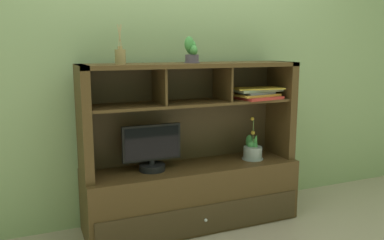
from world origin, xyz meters
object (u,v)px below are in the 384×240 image
at_px(magazine_stack_left, 258,94).
at_px(diffuser_bottle, 120,56).
at_px(potted_orchid, 253,153).
at_px(potted_fern, 252,149).
at_px(tv_monitor, 152,150).
at_px(media_console, 192,177).
at_px(potted_succulent, 192,52).

xyz_separation_m(magazine_stack_left, diffuser_bottle, (-1.04, 0.02, 0.29)).
bearing_deg(potted_orchid, potted_fern, 69.43).
height_order(potted_fern, magazine_stack_left, magazine_stack_left).
bearing_deg(tv_monitor, diffuser_bottle, -176.53).
relative_size(media_console, potted_orchid, 4.77).
bearing_deg(diffuser_bottle, tv_monitor, 3.47).
xyz_separation_m(media_console, potted_succulent, (-0.00, -0.01, 0.93)).
xyz_separation_m(tv_monitor, diffuser_bottle, (-0.21, -0.01, 0.66)).
bearing_deg(diffuser_bottle, potted_fern, 0.24).
xyz_separation_m(potted_orchid, diffuser_bottle, (-1.02, 0.02, 0.75)).
xyz_separation_m(potted_orchid, potted_fern, (0.01, 0.02, 0.02)).
bearing_deg(magazine_stack_left, tv_monitor, 177.65).
bearing_deg(potted_succulent, diffuser_bottle, -176.74).
bearing_deg(diffuser_bottle, magazine_stack_left, -1.20).
relative_size(tv_monitor, potted_orchid, 1.26).
height_order(potted_orchid, magazine_stack_left, magazine_stack_left).
xyz_separation_m(potted_orchid, potted_succulent, (-0.50, 0.05, 0.78)).
height_order(tv_monitor, diffuser_bottle, diffuser_bottle).
relative_size(magazine_stack_left, potted_succulent, 2.13).
bearing_deg(magazine_stack_left, media_console, 173.74).
bearing_deg(potted_fern, magazine_stack_left, -53.75).
height_order(tv_monitor, potted_orchid, potted_orchid).
relative_size(potted_orchid, magazine_stack_left, 0.85).
xyz_separation_m(media_console, potted_fern, (0.50, -0.03, 0.17)).
bearing_deg(magazine_stack_left, potted_succulent, 174.42).
bearing_deg(media_console, potted_orchid, -6.03).
distance_m(media_console, magazine_stack_left, 0.81).
xyz_separation_m(potted_fern, potted_succulent, (-0.51, 0.03, 0.76)).
distance_m(media_console, potted_fern, 0.53).
distance_m(media_console, potted_succulent, 0.93).
height_order(diffuser_bottle, potted_succulent, diffuser_bottle).
bearing_deg(media_console, potted_fern, -3.53).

